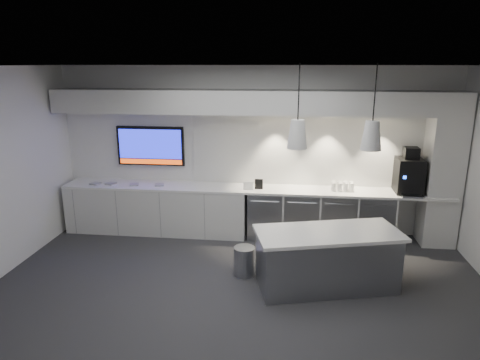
# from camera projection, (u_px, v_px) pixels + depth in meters

# --- Properties ---
(floor) EXTENTS (7.00, 7.00, 0.00)m
(floor) POSITION_uv_depth(u_px,v_px,m) (237.00, 297.00, 5.73)
(floor) COLOR #313133
(floor) RESTS_ON ground
(ceiling) EXTENTS (7.00, 7.00, 0.00)m
(ceiling) POSITION_uv_depth(u_px,v_px,m) (237.00, 66.00, 4.93)
(ceiling) COLOR black
(ceiling) RESTS_ON wall_back
(wall_back) EXTENTS (7.00, 0.00, 7.00)m
(wall_back) POSITION_uv_depth(u_px,v_px,m) (254.00, 151.00, 7.73)
(wall_back) COLOR white
(wall_back) RESTS_ON floor
(wall_front) EXTENTS (7.00, 0.00, 7.00)m
(wall_front) POSITION_uv_depth(u_px,v_px,m) (193.00, 294.00, 2.93)
(wall_front) COLOR white
(wall_front) RESTS_ON floor
(back_counter) EXTENTS (6.80, 0.65, 0.04)m
(back_counter) POSITION_uv_depth(u_px,v_px,m) (252.00, 189.00, 7.58)
(back_counter) COLOR white
(back_counter) RESTS_ON left_base_cabinets
(left_base_cabinets) EXTENTS (3.30, 0.63, 0.86)m
(left_base_cabinets) POSITION_uv_depth(u_px,v_px,m) (157.00, 209.00, 7.89)
(left_base_cabinets) COLOR silver
(left_base_cabinets) RESTS_ON floor
(fridge_unit_a) EXTENTS (0.60, 0.61, 0.85)m
(fridge_unit_a) POSITION_uv_depth(u_px,v_px,m) (265.00, 213.00, 7.67)
(fridge_unit_a) COLOR gray
(fridge_unit_a) RESTS_ON floor
(fridge_unit_b) EXTENTS (0.60, 0.61, 0.85)m
(fridge_unit_b) POSITION_uv_depth(u_px,v_px,m) (301.00, 215.00, 7.60)
(fridge_unit_b) COLOR gray
(fridge_unit_b) RESTS_ON floor
(fridge_unit_c) EXTENTS (0.60, 0.61, 0.85)m
(fridge_unit_c) POSITION_uv_depth(u_px,v_px,m) (337.00, 216.00, 7.53)
(fridge_unit_c) COLOR gray
(fridge_unit_c) RESTS_ON floor
(fridge_unit_d) EXTENTS (0.60, 0.61, 0.85)m
(fridge_unit_d) POSITION_uv_depth(u_px,v_px,m) (373.00, 218.00, 7.46)
(fridge_unit_d) COLOR gray
(fridge_unit_d) RESTS_ON floor
(backsplash) EXTENTS (4.60, 0.03, 1.30)m
(backsplash) POSITION_uv_depth(u_px,v_px,m) (321.00, 150.00, 7.56)
(backsplash) COLOR silver
(backsplash) RESTS_ON wall_back
(soffit) EXTENTS (6.90, 0.60, 0.40)m
(soffit) POSITION_uv_depth(u_px,v_px,m) (253.00, 102.00, 7.20)
(soffit) COLOR silver
(soffit) RESTS_ON wall_back
(column) EXTENTS (0.55, 0.55, 2.60)m
(column) POSITION_uv_depth(u_px,v_px,m) (443.00, 170.00, 7.14)
(column) COLOR silver
(column) RESTS_ON floor
(wall_tv) EXTENTS (1.25, 0.07, 0.72)m
(wall_tv) POSITION_uv_depth(u_px,v_px,m) (151.00, 146.00, 7.87)
(wall_tv) COLOR black
(wall_tv) RESTS_ON wall_back
(island) EXTENTS (2.10, 1.30, 0.83)m
(island) POSITION_uv_depth(u_px,v_px,m) (327.00, 259.00, 5.90)
(island) COLOR gray
(island) RESTS_ON floor
(bin) EXTENTS (0.32, 0.32, 0.44)m
(bin) POSITION_uv_depth(u_px,v_px,m) (244.00, 261.00, 6.29)
(bin) COLOR gray
(bin) RESTS_ON floor
(coffee_machine) EXTENTS (0.44, 0.61, 0.78)m
(coffee_machine) POSITION_uv_depth(u_px,v_px,m) (409.00, 174.00, 7.22)
(coffee_machine) COLOR black
(coffee_machine) RESTS_ON back_counter
(sign_black) EXTENTS (0.14, 0.02, 0.18)m
(sign_black) POSITION_uv_depth(u_px,v_px,m) (259.00, 184.00, 7.47)
(sign_black) COLOR black
(sign_black) RESTS_ON back_counter
(sign_white) EXTENTS (0.18, 0.02, 0.14)m
(sign_white) POSITION_uv_depth(u_px,v_px,m) (248.00, 186.00, 7.44)
(sign_white) COLOR white
(sign_white) RESTS_ON back_counter
(cup_cluster) EXTENTS (0.38, 0.18, 0.15)m
(cup_cluster) POSITION_uv_depth(u_px,v_px,m) (343.00, 187.00, 7.37)
(cup_cluster) COLOR white
(cup_cluster) RESTS_ON back_counter
(tray_a) EXTENTS (0.20, 0.20, 0.02)m
(tray_a) POSITION_uv_depth(u_px,v_px,m) (95.00, 184.00, 7.79)
(tray_a) COLOR #9C9C9C
(tray_a) RESTS_ON back_counter
(tray_b) EXTENTS (0.20, 0.20, 0.02)m
(tray_b) POSITION_uv_depth(u_px,v_px,m) (111.00, 184.00, 7.79)
(tray_b) COLOR #9C9C9C
(tray_b) RESTS_ON back_counter
(tray_c) EXTENTS (0.20, 0.20, 0.02)m
(tray_c) POSITION_uv_depth(u_px,v_px,m) (134.00, 184.00, 7.73)
(tray_c) COLOR #9C9C9C
(tray_c) RESTS_ON back_counter
(tray_d) EXTENTS (0.19, 0.19, 0.02)m
(tray_d) POSITION_uv_depth(u_px,v_px,m) (160.00, 185.00, 7.71)
(tray_d) COLOR #9C9C9C
(tray_d) RESTS_ON back_counter
(pendant_left) EXTENTS (0.26, 0.26, 1.07)m
(pendant_left) POSITION_uv_depth(u_px,v_px,m) (297.00, 134.00, 5.49)
(pendant_left) COLOR silver
(pendant_left) RESTS_ON ceiling
(pendant_right) EXTENTS (0.26, 0.26, 1.07)m
(pendant_right) POSITION_uv_depth(u_px,v_px,m) (372.00, 135.00, 5.39)
(pendant_right) COLOR silver
(pendant_right) RESTS_ON ceiling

